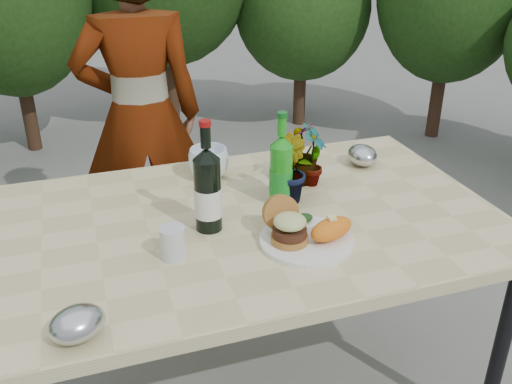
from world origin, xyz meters
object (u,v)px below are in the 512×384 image
object	(u,v)px
wine_bottle	(208,191)
person	(141,117)
patio_table	(248,233)
dinner_plate	(307,241)

from	to	relation	value
wine_bottle	person	distance (m)	1.01
person	patio_table	bearing A→B (deg)	104.85
dinner_plate	wine_bottle	distance (m)	0.33
patio_table	dinner_plate	bearing A→B (deg)	-59.31
dinner_plate	wine_bottle	xyz separation A→B (m)	(-0.25, 0.17, 0.12)
dinner_plate	person	bearing A→B (deg)	104.96
patio_table	person	distance (m)	1.01
dinner_plate	person	distance (m)	1.22
person	wine_bottle	bearing A→B (deg)	97.13
dinner_plate	person	world-z (taller)	person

